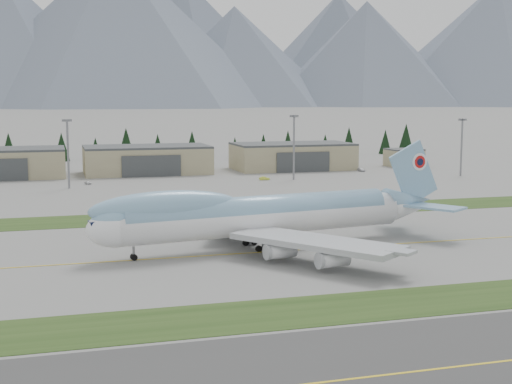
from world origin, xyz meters
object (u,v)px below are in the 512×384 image
object	(u,v)px
hangar_right	(292,156)
boeing_747_freighter	(260,214)
hangar_center	(147,160)
service_vehicle_c	(361,171)
service_vehicle_b	(264,180)
service_vehicle_a	(88,184)

from	to	relation	value
hangar_right	boeing_747_freighter	bearing A→B (deg)	-111.19
boeing_747_freighter	hangar_center	bearing A→B (deg)	83.01
service_vehicle_c	hangar_right	bearing A→B (deg)	141.39
hangar_right	service_vehicle_b	distance (m)	41.81
boeing_747_freighter	service_vehicle_b	bearing A→B (deg)	64.63
boeing_747_freighter	service_vehicle_a	bearing A→B (deg)	95.09
boeing_747_freighter	service_vehicle_c	world-z (taller)	boeing_747_freighter
hangar_center	service_vehicle_b	bearing A→B (deg)	-42.88
hangar_center	service_vehicle_a	world-z (taller)	hangar_center
hangar_right	service_vehicle_a	world-z (taller)	hangar_right
boeing_747_freighter	service_vehicle_b	xyz separation A→B (m)	(34.11, 111.23, -6.73)
service_vehicle_a	service_vehicle_b	xyz separation A→B (m)	(61.63, -4.20, 0.00)
hangar_right	service_vehicle_c	distance (m)	29.19
hangar_right	service_vehicle_c	size ratio (longest dim) A/B	10.51
hangar_center	hangar_right	xyz separation A→B (m)	(60.00, 0.00, 0.00)
boeing_747_freighter	service_vehicle_c	distance (m)	152.57
service_vehicle_a	hangar_right	bearing A→B (deg)	-0.57
service_vehicle_a	service_vehicle_c	size ratio (longest dim) A/B	0.73
hangar_center	service_vehicle_c	distance (m)	85.30
boeing_747_freighter	service_vehicle_b	size ratio (longest dim) A/B	20.39
boeing_747_freighter	hangar_center	size ratio (longest dim) A/B	1.62
boeing_747_freighter	hangar_right	size ratio (longest dim) A/B	1.62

